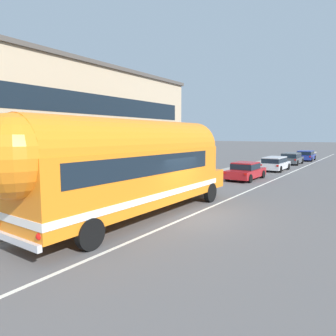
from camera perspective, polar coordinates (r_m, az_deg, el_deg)
The scene contains 9 objects.
ground_plane at distance 13.22m, azimuth 4.10°, elevation -9.05°, with size 300.00×300.00×0.00m, color #565454.
lane_markings at distance 24.60m, azimuth 15.33°, elevation -2.10°, with size 3.53×80.00×0.01m.
sidewalk_slab at distance 24.03m, azimuth 6.61°, elevation -1.94°, with size 2.65×90.00×0.15m, color gray.
roadside_building at distance 23.46m, azimuth -23.09°, elevation 6.83°, with size 12.12×19.28×7.84m.
painted_bus at distance 12.23m, azimuth -7.48°, elevation 0.63°, with size 2.64×12.60×4.12m.
car_lead at distance 24.39m, azimuth 14.46°, elevation -0.42°, with size 1.97×4.41×1.37m.
car_second at distance 31.23m, azimuth 19.60°, elevation 0.95°, with size 1.88×4.45×1.37m.
car_third at distance 38.82m, azimuth 22.34°, elevation 1.81°, with size 1.98×4.38×1.37m.
car_fourth at distance 45.07m, azimuth 24.60°, elevation 2.27°, with size 2.11×4.54×1.37m.
Camera 1 is at (6.50, -10.97, 3.49)m, focal length 32.25 mm.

